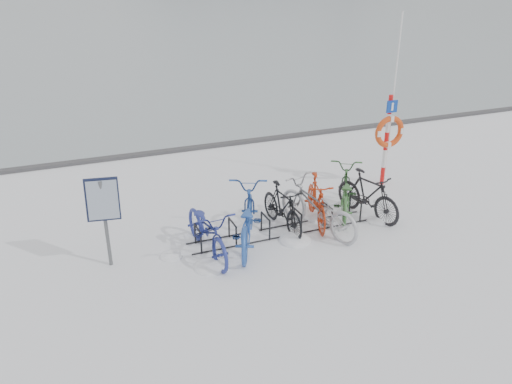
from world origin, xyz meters
TOP-DOWN VIEW (x-y plane):
  - ground at (0.00, 0.00)m, footprint 900.00×900.00m
  - quay_edge at (0.00, 5.90)m, footprint 400.00×0.25m
  - bike_rack at (0.00, 0.00)m, footprint 4.00×0.48m
  - info_board at (-3.49, -0.00)m, footprint 0.61×0.32m
  - lifebuoy_station at (3.52, 1.36)m, footprint 0.81×0.23m
  - bike_0 at (-1.67, -0.23)m, footprint 0.85×2.08m
  - bike_1 at (-0.83, -0.15)m, footprint 1.65×2.38m
  - bike_2 at (0.10, 0.19)m, footprint 0.59×1.71m
  - bike_3 at (0.74, -0.19)m, footprint 1.41×2.29m
  - bike_4 at (0.91, 0.16)m, footprint 0.99×1.85m
  - bike_5 at (1.73, 0.36)m, footprint 1.69×2.14m
  - bike_6 at (2.11, 0.02)m, footprint 0.95×1.85m
  - snow_drifts at (-0.15, -0.25)m, footprint 5.67×1.74m

SIDE VIEW (x-z plane):
  - ground at x=0.00m, z-range 0.00..0.00m
  - snow_drifts at x=-0.15m, z-range -0.12..0.12m
  - quay_edge at x=0.00m, z-range 0.00..0.10m
  - bike_rack at x=0.00m, z-range -0.05..0.41m
  - bike_2 at x=0.10m, z-range 0.00..1.01m
  - bike_0 at x=-1.67m, z-range 0.00..1.07m
  - bike_4 at x=0.91m, z-range 0.00..1.07m
  - bike_6 at x=2.11m, z-range 0.00..1.07m
  - bike_5 at x=1.73m, z-range 0.00..1.08m
  - bike_3 at x=0.74m, z-range 0.00..1.13m
  - bike_1 at x=-0.83m, z-range 0.00..1.18m
  - info_board at x=-3.49m, z-range 0.39..2.13m
  - lifebuoy_station at x=3.52m, z-range -0.69..3.53m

